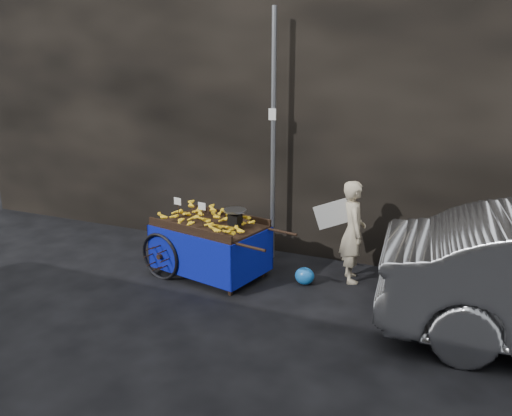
% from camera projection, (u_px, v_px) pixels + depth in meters
% --- Properties ---
extents(ground, '(80.00, 80.00, 0.00)m').
position_uv_depth(ground, '(221.00, 283.00, 7.47)').
color(ground, black).
rests_on(ground, ground).
extents(building_wall, '(13.50, 2.00, 5.00)m').
position_uv_depth(building_wall, '(306.00, 103.00, 8.93)').
color(building_wall, black).
rests_on(building_wall, ground).
extents(street_pole, '(0.12, 0.10, 4.00)m').
position_uv_depth(street_pole, '(273.00, 139.00, 7.95)').
color(street_pole, slate).
rests_on(street_pole, ground).
extents(banana_cart, '(2.36, 1.40, 1.20)m').
position_uv_depth(banana_cart, '(207.00, 229.00, 7.58)').
color(banana_cart, black).
rests_on(banana_cart, ground).
extents(vendor, '(0.85, 0.66, 1.53)m').
position_uv_depth(vendor, '(353.00, 231.00, 7.37)').
color(vendor, '#BEAE8D').
rests_on(vendor, ground).
extents(plastic_bag, '(0.29, 0.23, 0.26)m').
position_uv_depth(plastic_bag, '(305.00, 276.00, 7.37)').
color(plastic_bag, blue).
rests_on(plastic_bag, ground).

